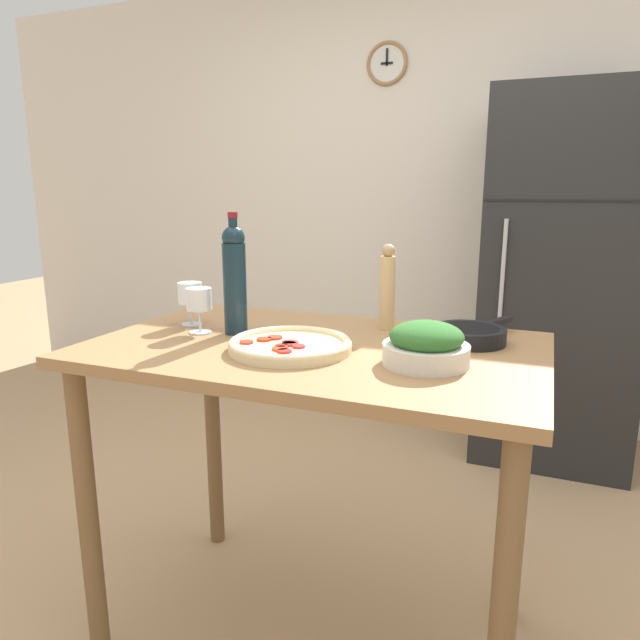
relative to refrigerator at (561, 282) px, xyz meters
The scene contains 11 objects.
ground_plane 2.01m from the refrigerator, 111.40° to the right, with size 14.00×14.00×0.00m, color tan.
wall_back 0.84m from the refrigerator, 151.44° to the left, with size 6.40×0.08×2.60m.
refrigerator is the anchor object (origin of this frame).
prep_counter 1.79m from the refrigerator, 111.40° to the right, with size 1.23×0.77×0.95m.
wine_bottle 1.89m from the refrigerator, 119.22° to the right, with size 0.07×0.07×0.36m.
wine_glass_near 1.97m from the refrigerator, 121.30° to the right, with size 0.08×0.08×0.14m.
wine_glass_far 1.95m from the refrigerator, 124.65° to the right, with size 0.08×0.08×0.14m.
pepper_mill 1.52m from the refrigerator, 110.04° to the right, with size 0.05×0.05×0.26m.
salad_bowl 1.77m from the refrigerator, 100.70° to the right, with size 0.21×0.21×0.11m.
homemade_pizza 1.88m from the refrigerator, 111.45° to the right, with size 0.33×0.33×0.03m.
cast_iron_skillet 1.51m from the refrigerator, 99.80° to the right, with size 0.20×0.31×0.04m.
Camera 1 is at (0.58, -1.41, 1.37)m, focal length 32.00 mm.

